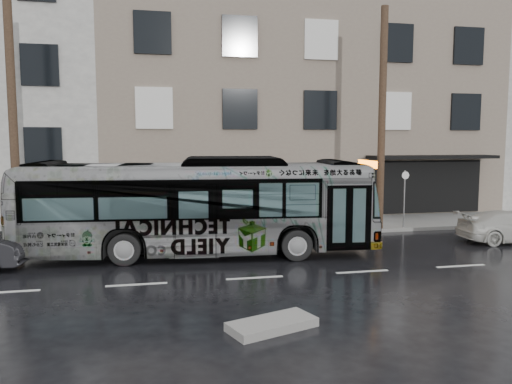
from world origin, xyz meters
TOP-DOWN VIEW (x-y plane):
  - ground at (0.00, 0.00)m, footprint 120.00×120.00m
  - sidewalk at (0.00, 4.90)m, footprint 90.00×3.60m
  - building_taupe at (5.00, 12.70)m, footprint 20.00×12.00m
  - utility_pole_front at (6.50, 3.30)m, footprint 0.30×0.30m
  - utility_pole_rear at (-7.50, 3.30)m, footprint 0.30×0.30m
  - sign_post at (7.60, 3.30)m, footprint 0.06×0.06m
  - bus at (-1.26, 0.65)m, footprint 11.89×3.77m
  - white_sedan at (10.44, 0.32)m, footprint 4.17×2.04m
  - slush_pile at (-0.40, -6.24)m, footprint 1.96×1.36m

SIDE VIEW (x-z plane):
  - ground at x=0.00m, z-range 0.00..0.00m
  - sidewalk at x=0.00m, z-range 0.00..0.15m
  - slush_pile at x=-0.40m, z-range 0.00..0.18m
  - white_sedan at x=10.44m, z-range 0.00..1.17m
  - sign_post at x=7.60m, z-range 0.15..2.55m
  - bus at x=-1.26m, z-range 0.00..3.26m
  - utility_pole_front at x=6.50m, z-range 0.15..9.15m
  - utility_pole_rear at x=-7.50m, z-range 0.15..9.15m
  - building_taupe at x=5.00m, z-range 0.00..11.00m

